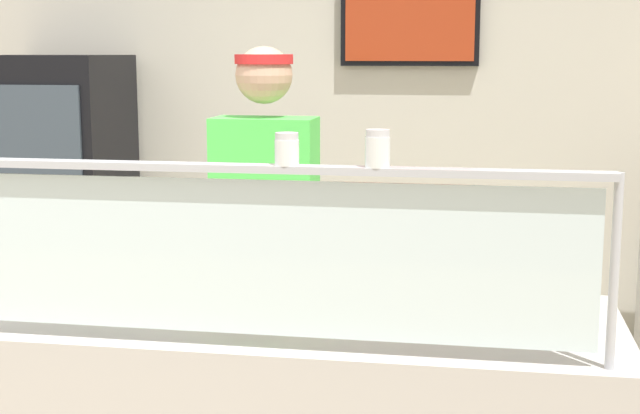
# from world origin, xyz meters

# --- Properties ---
(shop_rear_unit) EXTENTS (6.36, 0.13, 2.70)m
(shop_rear_unit) POSITION_xyz_m (0.98, 2.54, 1.36)
(shop_rear_unit) COLOR beige
(shop_rear_unit) RESTS_ON ground
(sneeze_guard) EXTENTS (1.78, 0.06, 0.50)m
(sneeze_guard) POSITION_xyz_m (0.98, 0.06, 1.26)
(sneeze_guard) COLOR #B2B5BC
(sneeze_guard) RESTS_ON serving_counter
(pizza_tray) EXTENTS (0.47, 0.47, 0.04)m
(pizza_tray) POSITION_xyz_m (0.86, 0.44, 0.97)
(pizza_tray) COLOR #9EA0A8
(pizza_tray) RESTS_ON serving_counter
(pizza_server) EXTENTS (0.10, 0.29, 0.01)m
(pizza_server) POSITION_xyz_m (0.83, 0.42, 0.99)
(pizza_server) COLOR #ADAFB7
(pizza_server) RESTS_ON pizza_tray
(parmesan_shaker) EXTENTS (0.06, 0.06, 0.08)m
(parmesan_shaker) POSITION_xyz_m (1.03, 0.06, 1.49)
(parmesan_shaker) COLOR white
(parmesan_shaker) RESTS_ON sneeze_guard
(pepper_flake_shaker) EXTENTS (0.06, 0.06, 0.10)m
(pepper_flake_shaker) POSITION_xyz_m (1.26, 0.06, 1.49)
(pepper_flake_shaker) COLOR white
(pepper_flake_shaker) RESTS_ON sneeze_guard
(worker_figure) EXTENTS (0.41, 0.50, 1.76)m
(worker_figure) POSITION_xyz_m (0.74, 1.04, 1.01)
(worker_figure) COLOR #23232D
(worker_figure) RESTS_ON ground
(drink_fridge) EXTENTS (0.70, 0.61, 1.72)m
(drink_fridge) POSITION_xyz_m (-0.64, 2.09, 0.86)
(drink_fridge) COLOR black
(drink_fridge) RESTS_ON ground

